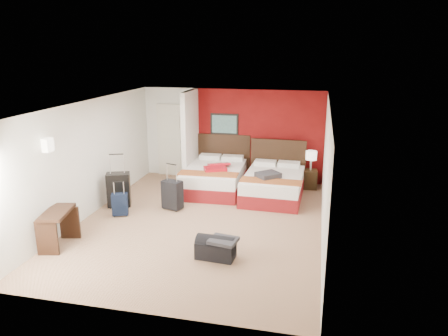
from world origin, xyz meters
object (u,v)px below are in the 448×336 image
(red_suitcase_open, at_px, (217,167))
(bed_right, at_px, (273,186))
(bed_left, at_px, (214,179))
(suitcase_navy, at_px, (120,205))
(desk, at_px, (59,229))
(nightstand, at_px, (310,179))
(table_lamp, at_px, (311,161))
(suitcase_charcoal, at_px, (172,196))
(duffel_bag, at_px, (216,249))
(suitcase_black, at_px, (119,191))

(red_suitcase_open, bearing_deg, bed_right, -29.47)
(bed_left, distance_m, suitcase_navy, 2.67)
(desk, bearing_deg, red_suitcase_open, 47.33)
(red_suitcase_open, distance_m, nightstand, 2.48)
(bed_left, relative_size, table_lamp, 4.03)
(suitcase_navy, xyz_separation_m, desk, (-0.43, -1.62, 0.11))
(nightstand, xyz_separation_m, suitcase_charcoal, (-3.02, -2.21, 0.07))
(nightstand, distance_m, suitcase_charcoal, 3.74)
(duffel_bag, height_order, desk, desk)
(suitcase_charcoal, height_order, suitcase_navy, suitcase_charcoal)
(bed_right, bearing_deg, duffel_bag, -99.14)
(nightstand, bearing_deg, desk, -139.62)
(bed_left, height_order, table_lamp, table_lamp)
(duffel_bag, bearing_deg, table_lamp, 75.20)
(suitcase_black, xyz_separation_m, suitcase_navy, (0.27, -0.51, -0.15))
(bed_right, relative_size, red_suitcase_open, 2.65)
(bed_right, relative_size, table_lamp, 3.91)
(duffel_bag, bearing_deg, nightstand, 75.20)
(bed_left, relative_size, suitcase_black, 2.63)
(red_suitcase_open, distance_m, desk, 4.25)
(table_lamp, distance_m, duffel_bag, 4.56)
(red_suitcase_open, relative_size, table_lamp, 1.48)
(red_suitcase_open, xyz_separation_m, suitcase_charcoal, (-0.71, -1.41, -0.34))
(bed_right, bearing_deg, suitcase_charcoal, -147.37)
(suitcase_navy, bearing_deg, nightstand, 13.27)
(bed_right, relative_size, nightstand, 3.99)
(bed_left, relative_size, suitcase_navy, 4.30)
(nightstand, relative_size, suitcase_black, 0.64)
(bed_left, height_order, desk, desk)
(nightstand, xyz_separation_m, duffel_bag, (-1.50, -4.27, -0.08))
(red_suitcase_open, bearing_deg, bed_left, 110.22)
(table_lamp, height_order, duffel_bag, table_lamp)
(suitcase_black, bearing_deg, bed_right, 1.55)
(red_suitcase_open, bearing_deg, suitcase_navy, -154.58)
(nightstand, height_order, suitcase_charcoal, suitcase_charcoal)
(bed_left, bearing_deg, nightstand, 14.09)
(desk, bearing_deg, bed_right, 32.24)
(nightstand, bearing_deg, suitcase_black, -156.16)
(suitcase_black, distance_m, suitcase_charcoal, 1.27)
(bed_left, xyz_separation_m, suitcase_navy, (-1.60, -2.14, -0.07))
(suitcase_black, relative_size, duffel_bag, 1.16)
(bed_right, bearing_deg, table_lamp, 48.48)
(nightstand, distance_m, table_lamp, 0.50)
(bed_right, xyz_separation_m, nightstand, (0.86, 0.92, -0.05))
(bed_right, relative_size, suitcase_navy, 4.18)
(table_lamp, xyz_separation_m, suitcase_navy, (-4.01, -2.84, -0.51))
(bed_left, distance_m, duffel_bag, 3.68)
(bed_left, xyz_separation_m, suitcase_charcoal, (-0.61, -1.51, 0.02))
(table_lamp, bearing_deg, suitcase_navy, -144.68)
(duffel_bag, bearing_deg, red_suitcase_open, 107.68)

